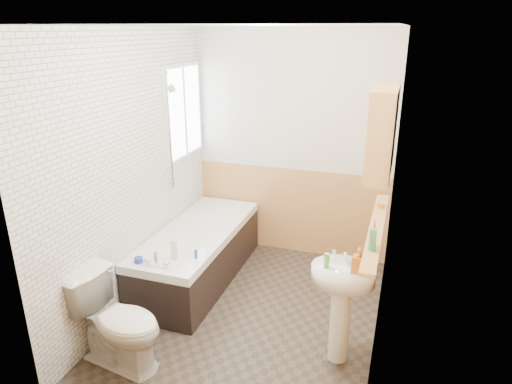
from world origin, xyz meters
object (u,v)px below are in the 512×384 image
Objects in this scene: toilet at (118,322)px; sink at (342,294)px; bathtub at (198,253)px; medicine_cabinet at (382,131)px; pine_shelf at (376,229)px.

toilet is 1.72m from sink.
bathtub is 1.95× the size of sink.
medicine_cabinet is (1.74, -0.56, 1.51)m from bathtub.
sink is (1.57, -0.78, 0.29)m from bathtub.
bathtub is 1.36m from toilet.
sink is at bearing -128.82° from medicine_cabinet.
toilet is 0.53× the size of pine_shelf.
pine_shelf reaches higher than bathtub.
toilet is at bearing -91.26° from bathtub.
bathtub is 1.78m from sink.
toilet is 1.10× the size of medicine_cabinet.
sink is 1.25m from medicine_cabinet.
pine_shelf is at bearing -72.03° from medicine_cabinet.
pine_shelf is (0.20, 0.13, 0.52)m from sink.
toilet is at bearing -155.78° from medicine_cabinet.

